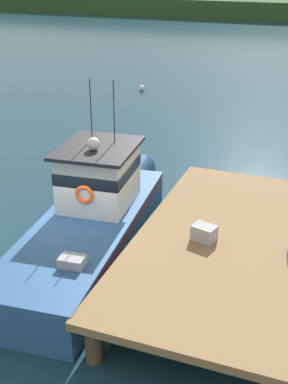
# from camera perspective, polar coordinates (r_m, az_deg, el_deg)

# --- Properties ---
(ground_plane) EXTENTS (200.00, 200.00, 0.00)m
(ground_plane) POSITION_cam_1_polar(r_m,az_deg,el_deg) (15.43, -6.25, -6.30)
(ground_plane) COLOR #193847
(dock) EXTENTS (6.00, 9.00, 1.20)m
(dock) POSITION_cam_1_polar(r_m,az_deg,el_deg) (13.61, 12.00, -6.10)
(dock) COLOR #4C3D2D
(dock) RESTS_ON ground
(main_fishing_boat) EXTENTS (3.28, 9.93, 4.80)m
(main_fishing_boat) POSITION_cam_1_polar(r_m,az_deg,el_deg) (14.95, -5.75, -2.93)
(main_fishing_boat) COLOR #285184
(main_fishing_boat) RESTS_ON ground
(crate_stack_mid_dock) EXTENTS (0.69, 0.58, 0.41)m
(crate_stack_mid_dock) POSITION_cam_1_polar(r_m,az_deg,el_deg) (13.41, 6.70, -4.54)
(crate_stack_mid_dock) COLOR #9E9EA3
(crate_stack_mid_dock) RESTS_ON dock
(mooring_buoy_inshore) EXTENTS (0.36, 0.36, 0.36)m
(mooring_buoy_inshore) POSITION_cam_1_polar(r_m,az_deg,el_deg) (33.46, -0.23, 11.52)
(mooring_buoy_inshore) COLOR silver
(mooring_buoy_inshore) RESTS_ON ground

